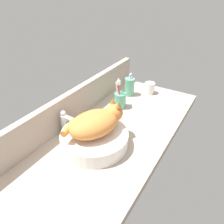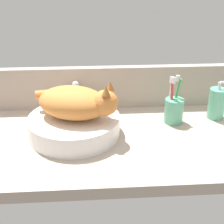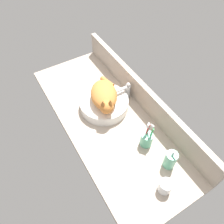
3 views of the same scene
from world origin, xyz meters
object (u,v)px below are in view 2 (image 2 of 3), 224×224
toothbrush_cup (174,110)px  soap_dispenser (217,103)px  faucet (76,97)px  cat (77,102)px  sink_basin (74,126)px

toothbrush_cup → soap_dispenser: bearing=8.6°
faucet → toothbrush_cup: size_ratio=0.73×
cat → soap_dispenser: (54.56, 10.39, -6.74)cm
toothbrush_cup → faucet: bearing=164.4°
soap_dispenser → cat: bearing=-169.2°
cat → soap_dispenser: bearing=10.8°
soap_dispenser → toothbrush_cup: bearing=-171.4°
toothbrush_cup → sink_basin: bearing=-169.2°
sink_basin → faucet: 18.18cm
sink_basin → soap_dispenser: size_ratio=2.11×
cat → faucet: bearing=93.8°
faucet → soap_dispenser: 56.32cm
cat → soap_dispenser: size_ratio=1.94×
sink_basin → faucet: (0.10, 17.80, 3.70)cm
cat → faucet: cat is taller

